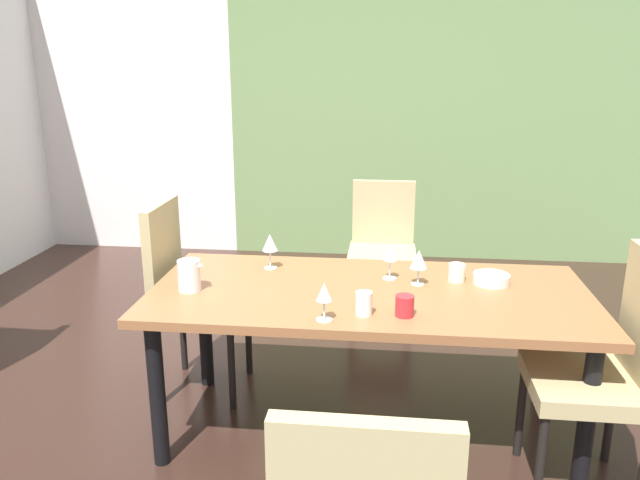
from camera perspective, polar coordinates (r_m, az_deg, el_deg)
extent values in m
cube|color=#321F18|center=(3.23, -3.78, -16.16)|extent=(5.57, 5.77, 0.02)
cube|color=silver|center=(6.01, -16.97, 12.21)|extent=(1.89, 0.10, 2.76)
cube|color=#6F8C55|center=(5.55, 11.22, 12.33)|extent=(3.68, 0.10, 2.76)
cube|color=#955D39|center=(2.83, 4.52, -4.96)|extent=(1.97, 0.91, 0.04)
cylinder|color=black|center=(3.43, -10.47, -7.76)|extent=(0.07, 0.07, 0.68)
cylinder|color=black|center=(3.40, 19.91, -8.80)|extent=(0.07, 0.07, 0.68)
cylinder|color=black|center=(2.84, -14.66, -13.43)|extent=(0.07, 0.07, 0.68)
cylinder|color=black|center=(2.79, 23.22, -14.84)|extent=(0.07, 0.07, 0.68)
cube|color=tan|center=(4.14, 5.68, -1.45)|extent=(0.44, 0.44, 0.07)
cube|color=tan|center=(4.27, 5.82, 2.34)|extent=(0.42, 0.05, 0.47)
cylinder|color=black|center=(4.05, 8.24, -5.75)|extent=(0.04, 0.04, 0.43)
cylinder|color=black|center=(4.05, 2.84, -5.58)|extent=(0.04, 0.04, 0.43)
cylinder|color=black|center=(4.40, 8.11, -3.93)|extent=(0.04, 0.04, 0.43)
cylinder|color=black|center=(4.41, 3.16, -3.77)|extent=(0.04, 0.04, 0.43)
cube|color=tan|center=(2.76, 23.04, -12.03)|extent=(0.44, 0.44, 0.07)
cylinder|color=black|center=(2.68, 19.47, -18.80)|extent=(0.04, 0.04, 0.43)
cylinder|color=black|center=(2.99, 17.88, -14.70)|extent=(0.04, 0.04, 0.43)
cylinder|color=black|center=(3.09, 25.01, -14.44)|extent=(0.04, 0.04, 0.43)
cube|color=tan|center=(3.34, -10.61, -6.01)|extent=(0.44, 0.44, 0.07)
cube|color=tan|center=(3.31, -14.16, -1.38)|extent=(0.05, 0.42, 0.55)
cylinder|color=black|center=(3.56, -6.55, -8.82)|extent=(0.04, 0.04, 0.43)
cylinder|color=black|center=(3.23, -8.07, -11.61)|extent=(0.04, 0.04, 0.43)
cylinder|color=black|center=(3.66, -12.42, -8.39)|extent=(0.04, 0.04, 0.43)
cylinder|color=black|center=(3.34, -14.52, -11.02)|extent=(0.04, 0.04, 0.43)
cylinder|color=silver|center=(2.92, 8.92, -4.00)|extent=(0.06, 0.06, 0.00)
cylinder|color=silver|center=(2.91, 8.96, -3.25)|extent=(0.01, 0.01, 0.08)
cone|color=silver|center=(2.88, 9.03, -1.73)|extent=(0.08, 0.08, 0.08)
cylinder|color=silver|center=(2.98, 6.37, -3.48)|extent=(0.07, 0.07, 0.00)
cylinder|color=silver|center=(2.97, 6.40, -2.65)|extent=(0.01, 0.01, 0.09)
cone|color=silver|center=(2.94, 6.45, -1.23)|extent=(0.06, 0.06, 0.07)
cylinder|color=silver|center=(3.12, -4.55, -2.54)|extent=(0.07, 0.07, 0.00)
cylinder|color=silver|center=(3.10, -4.56, -1.74)|extent=(0.01, 0.01, 0.09)
cone|color=silver|center=(3.08, -4.60, -0.22)|extent=(0.08, 0.08, 0.08)
cylinder|color=silver|center=(2.50, 0.38, -7.28)|extent=(0.07, 0.07, 0.00)
cylinder|color=silver|center=(2.49, 0.38, -6.40)|extent=(0.01, 0.01, 0.08)
cone|color=silver|center=(2.46, 0.39, -4.75)|extent=(0.06, 0.06, 0.07)
cylinder|color=white|center=(3.00, 15.38, -3.43)|extent=(0.17, 0.17, 0.04)
cylinder|color=silver|center=(2.98, 12.39, -2.92)|extent=(0.08, 0.08, 0.08)
cylinder|color=white|center=(2.54, 4.04, -5.82)|extent=(0.07, 0.07, 0.10)
cylinder|color=red|center=(2.55, 7.75, -5.98)|extent=(0.08, 0.08, 0.09)
cylinder|color=white|center=(2.85, -11.87, -3.19)|extent=(0.10, 0.10, 0.14)
cone|color=white|center=(2.82, -11.05, -2.09)|extent=(0.04, 0.04, 0.03)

